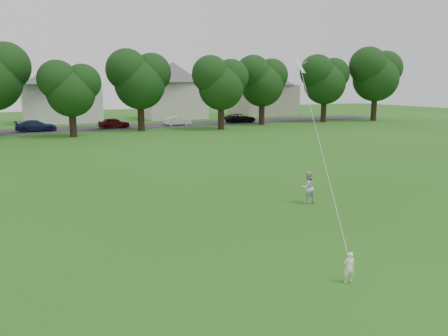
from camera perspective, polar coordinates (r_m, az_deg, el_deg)
name	(u,v)px	position (r m, az deg, el deg)	size (l,w,h in m)	color
ground	(260,248)	(14.23, 4.69, -10.42)	(160.00, 160.00, 0.00)	#235814
street	(73,129)	(54.00, -19.08, 4.84)	(90.00, 7.00, 0.01)	#2D2D30
toddler	(349,267)	(12.22, 16.02, -12.37)	(0.31, 0.20, 0.85)	white
older_boy	(308,187)	(19.46, 10.88, -2.50)	(0.70, 0.54, 1.43)	silver
kite	(317,132)	(17.18, 12.03, 4.57)	(3.37, 5.63, 13.08)	white
tree_row	(122,74)	(48.33, -13.17, 11.84)	(84.79, 8.73, 10.53)	black
parked_cars	(36,126)	(52.58, -23.39, 5.07)	(56.92, 2.40, 1.27)	black
house_row	(67,86)	(63.78, -19.86, 10.09)	(77.47, 14.15, 9.90)	beige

